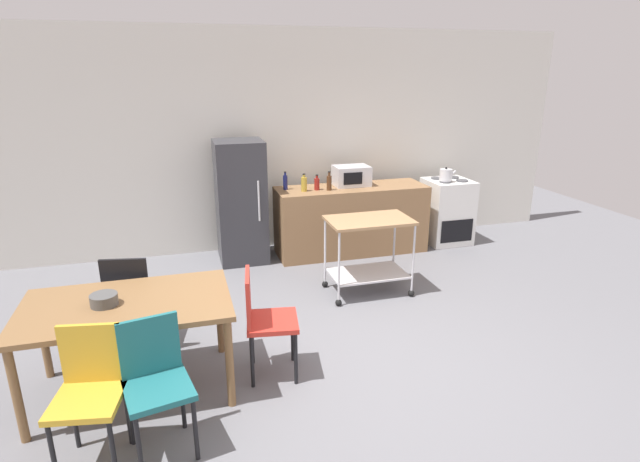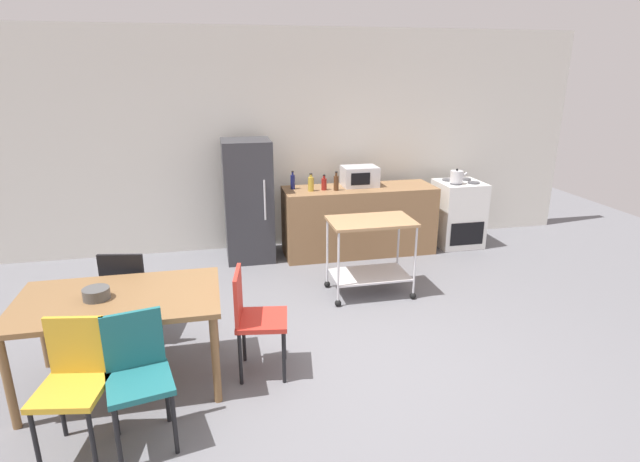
{
  "view_description": "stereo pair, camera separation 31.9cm",
  "coord_description": "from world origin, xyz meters",
  "px_view_note": "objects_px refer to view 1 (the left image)",
  "views": [
    {
      "loc": [
        -1.3,
        -3.53,
        2.39
      ],
      "look_at": [
        0.06,
        1.2,
        0.8
      ],
      "focal_mm": 28.35,
      "sensor_mm": 36.0,
      "label": 1
    },
    {
      "loc": [
        -1.0,
        -3.6,
        2.39
      ],
      "look_at": [
        0.06,
        1.2,
        0.8
      ],
      "focal_mm": 28.35,
      "sensor_mm": 36.0,
      "label": 2
    }
  ],
  "objects_px": {
    "bottle_wine": "(317,184)",
    "chair_teal": "(156,378)",
    "stove_oven": "(447,211)",
    "kettle": "(446,175)",
    "chair_red": "(264,317)",
    "dining_table": "(127,312)",
    "bottle_vinegar": "(329,182)",
    "microwave": "(351,176)",
    "chair_black": "(131,294)",
    "refrigerator": "(241,202)",
    "chair_mustard": "(90,387)",
    "bottle_hot_sauce": "(304,184)",
    "bottle_soy_sauce": "(285,182)",
    "fruit_bowl": "(104,300)",
    "kitchen_cart": "(369,243)"
  },
  "relations": [
    {
      "from": "bottle_wine",
      "to": "chair_teal",
      "type": "bearing_deg",
      "value": -121.86
    },
    {
      "from": "stove_oven",
      "to": "kettle",
      "type": "bearing_deg",
      "value": -140.33
    },
    {
      "from": "chair_red",
      "to": "stove_oven",
      "type": "height_order",
      "value": "stove_oven"
    },
    {
      "from": "dining_table",
      "to": "bottle_vinegar",
      "type": "distance_m",
      "value": 3.34
    },
    {
      "from": "bottle_wine",
      "to": "microwave",
      "type": "bearing_deg",
      "value": 13.84
    },
    {
      "from": "stove_oven",
      "to": "chair_black",
      "type": "bearing_deg",
      "value": -155.91
    },
    {
      "from": "chair_red",
      "to": "refrigerator",
      "type": "bearing_deg",
      "value": 4.81
    },
    {
      "from": "chair_teal",
      "to": "refrigerator",
      "type": "distance_m",
      "value": 3.44
    },
    {
      "from": "chair_teal",
      "to": "stove_oven",
      "type": "distance_m",
      "value": 5.04
    },
    {
      "from": "chair_mustard",
      "to": "microwave",
      "type": "relative_size",
      "value": 1.93
    },
    {
      "from": "dining_table",
      "to": "bottle_vinegar",
      "type": "bearing_deg",
      "value": 46.24
    },
    {
      "from": "bottle_wine",
      "to": "microwave",
      "type": "relative_size",
      "value": 0.43
    },
    {
      "from": "dining_table",
      "to": "chair_teal",
      "type": "height_order",
      "value": "chair_teal"
    },
    {
      "from": "dining_table",
      "to": "refrigerator",
      "type": "height_order",
      "value": "refrigerator"
    },
    {
      "from": "chair_red",
      "to": "bottle_wine",
      "type": "height_order",
      "value": "bottle_wine"
    },
    {
      "from": "dining_table",
      "to": "chair_red",
      "type": "xyz_separation_m",
      "value": [
        1.01,
        -0.06,
        -0.15
      ]
    },
    {
      "from": "chair_mustard",
      "to": "kettle",
      "type": "distance_m",
      "value": 5.21
    },
    {
      "from": "bottle_hot_sauce",
      "to": "bottle_vinegar",
      "type": "xyz_separation_m",
      "value": [
        0.32,
        -0.04,
        0.0
      ]
    },
    {
      "from": "chair_red",
      "to": "refrigerator",
      "type": "xyz_separation_m",
      "value": [
        0.19,
        2.65,
        0.26
      ]
    },
    {
      "from": "chair_mustard",
      "to": "chair_red",
      "type": "distance_m",
      "value": 1.35
    },
    {
      "from": "bottle_soy_sauce",
      "to": "chair_mustard",
      "type": "bearing_deg",
      "value": -120.89
    },
    {
      "from": "refrigerator",
      "to": "bottle_wine",
      "type": "relative_size",
      "value": 7.8
    },
    {
      "from": "chair_red",
      "to": "chair_mustard",
      "type": "bearing_deg",
      "value": 126.34
    },
    {
      "from": "chair_mustard",
      "to": "bottle_vinegar",
      "type": "distance_m",
      "value": 3.99
    },
    {
      "from": "chair_mustard",
      "to": "refrigerator",
      "type": "height_order",
      "value": "refrigerator"
    },
    {
      "from": "chair_black",
      "to": "bottle_hot_sauce",
      "type": "relative_size",
      "value": 3.94
    },
    {
      "from": "chair_red",
      "to": "bottle_soy_sauce",
      "type": "relative_size",
      "value": 3.82
    },
    {
      "from": "chair_mustard",
      "to": "chair_red",
      "type": "height_order",
      "value": "same"
    },
    {
      "from": "dining_table",
      "to": "stove_oven",
      "type": "distance_m",
      "value": 4.81
    },
    {
      "from": "bottle_soy_sauce",
      "to": "fruit_bowl",
      "type": "relative_size",
      "value": 1.2
    },
    {
      "from": "chair_mustard",
      "to": "bottle_soy_sauce",
      "type": "distance_m",
      "value": 3.85
    },
    {
      "from": "refrigerator",
      "to": "fruit_bowl",
      "type": "xyz_separation_m",
      "value": [
        -1.34,
        -2.6,
        0.02
      ]
    },
    {
      "from": "chair_black",
      "to": "kettle",
      "type": "relative_size",
      "value": 3.71
    },
    {
      "from": "chair_mustard",
      "to": "bottle_soy_sauce",
      "type": "relative_size",
      "value": 3.82
    },
    {
      "from": "bottle_hot_sauce",
      "to": "chair_red",
      "type": "bearing_deg",
      "value": -111.29
    },
    {
      "from": "microwave",
      "to": "chair_teal",
      "type": "bearing_deg",
      "value": -127.01
    },
    {
      "from": "kitchen_cart",
      "to": "bottle_vinegar",
      "type": "xyz_separation_m",
      "value": [
        -0.08,
        1.2,
        0.43
      ]
    },
    {
      "from": "bottle_wine",
      "to": "fruit_bowl",
      "type": "bearing_deg",
      "value": -133.04
    },
    {
      "from": "bottle_soy_sauce",
      "to": "bottle_hot_sauce",
      "type": "distance_m",
      "value": 0.26
    },
    {
      "from": "dining_table",
      "to": "chair_mustard",
      "type": "relative_size",
      "value": 1.69
    },
    {
      "from": "fruit_bowl",
      "to": "kettle",
      "type": "height_order",
      "value": "kettle"
    },
    {
      "from": "bottle_wine",
      "to": "dining_table",
      "type": "bearing_deg",
      "value": -131.21
    },
    {
      "from": "chair_mustard",
      "to": "chair_teal",
      "type": "xyz_separation_m",
      "value": [
        0.39,
        -0.01,
        0.0
      ]
    },
    {
      "from": "chair_red",
      "to": "fruit_bowl",
      "type": "bearing_deg",
      "value": 96.08
    },
    {
      "from": "chair_black",
      "to": "kettle",
      "type": "distance_m",
      "value": 4.4
    },
    {
      "from": "microwave",
      "to": "stove_oven",
      "type": "bearing_deg",
      "value": -2.81
    },
    {
      "from": "dining_table",
      "to": "microwave",
      "type": "height_order",
      "value": "microwave"
    },
    {
      "from": "stove_oven",
      "to": "chair_teal",
      "type": "bearing_deg",
      "value": -140.56
    },
    {
      "from": "stove_oven",
      "to": "bottle_vinegar",
      "type": "bearing_deg",
      "value": -176.37
    },
    {
      "from": "bottle_hot_sauce",
      "to": "bottle_soy_sauce",
      "type": "bearing_deg",
      "value": 142.52
    }
  ]
}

